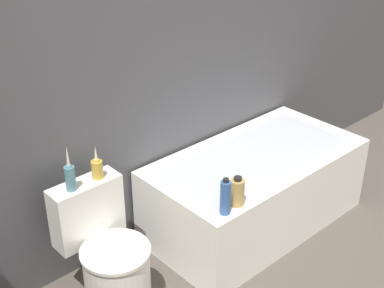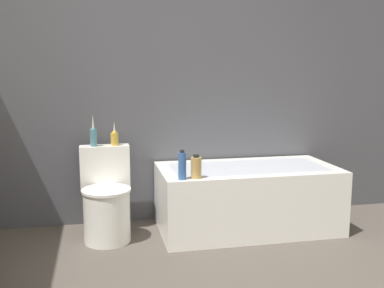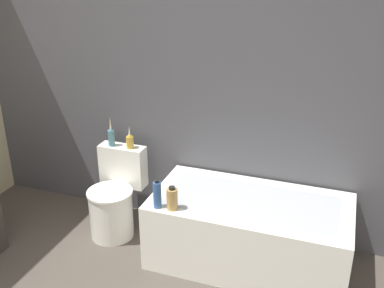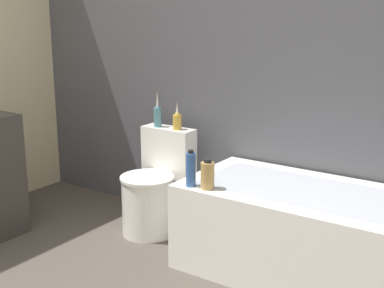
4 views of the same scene
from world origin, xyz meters
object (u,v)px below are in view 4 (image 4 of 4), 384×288
toilet (154,190)px  vase_silver (177,120)px  bathtub (307,233)px  shampoo_bottle_tall (191,169)px  vase_gold (158,115)px  shampoo_bottle_short (208,175)px

toilet → vase_silver: vase_silver is taller
bathtub → vase_silver: vase_silver is taller
bathtub → vase_silver: 1.19m
bathtub → toilet: bearing=179.0°
shampoo_bottle_tall → vase_silver: bearing=132.5°
shampoo_bottle_tall → toilet: bearing=148.8°
bathtub → vase_gold: 1.35m
toilet → vase_silver: size_ratio=3.69×
bathtub → vase_silver: bearing=169.8°
vase_silver → shampoo_bottle_tall: vase_silver is taller
bathtub → shampoo_bottle_short: bearing=-149.5°
vase_gold → shampoo_bottle_tall: 0.81m
bathtub → toilet: size_ratio=2.04×
vase_gold → toilet: bearing=-63.3°
bathtub → shampoo_bottle_short: size_ratio=8.23×
vase_gold → vase_silver: vase_gold is taller
toilet → vase_gold: bearing=116.7°
bathtub → vase_gold: vase_gold is taller
toilet → shampoo_bottle_short: bearing=-25.8°
bathtub → shampoo_bottle_tall: (-0.60, -0.31, 0.36)m
toilet → vase_silver: bearing=64.4°
vase_silver → shampoo_bottle_tall: bearing=-47.5°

